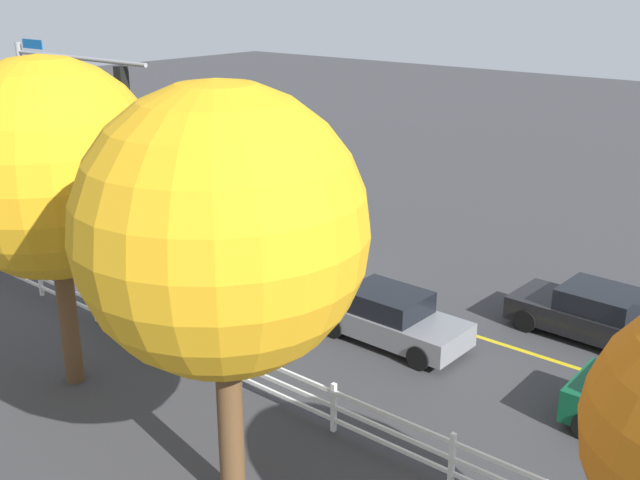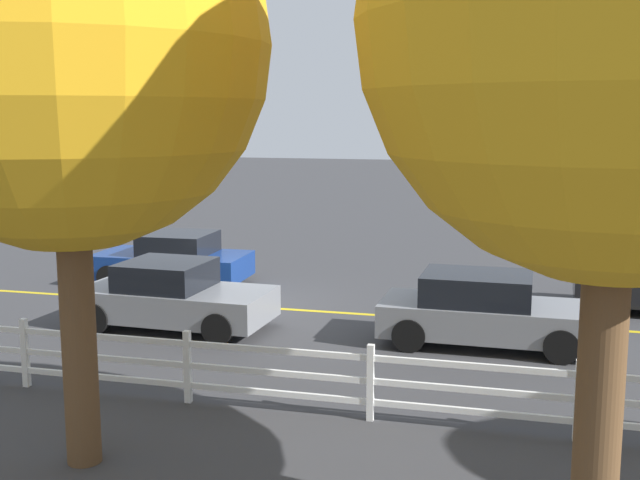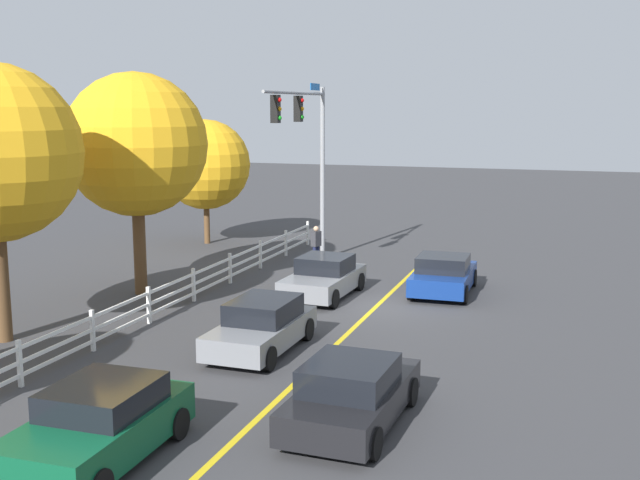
{
  "view_description": "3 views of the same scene",
  "coord_description": "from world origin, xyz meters",
  "px_view_note": "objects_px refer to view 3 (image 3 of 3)",
  "views": [
    {
      "loc": [
        -16.09,
        17.02,
        9.18
      ],
      "look_at": [
        -2.14,
        0.3,
        1.69
      ],
      "focal_mm": 42.28,
      "sensor_mm": 36.0,
      "label": 1
    },
    {
      "loc": [
        -6.54,
        16.97,
        4.46
      ],
      "look_at": [
        -2.32,
        0.88,
        1.8
      ],
      "focal_mm": 44.46,
      "sensor_mm": 36.0,
      "label": 2
    },
    {
      "loc": [
        -24.57,
        -6.29,
        6.56
      ],
      "look_at": [
        -2.59,
        1.18,
        2.56
      ],
      "focal_mm": 43.66,
      "sensor_mm": 36.0,
      "label": 3
    }
  ],
  "objects_px": {
    "tree_0": "(136,145)",
    "car_1": "(324,278)",
    "car_3": "(262,326)",
    "pedestrian": "(316,244)",
    "tree_2": "(205,165)",
    "car_0": "(443,275)",
    "car_4": "(352,394)",
    "car_2": "(99,425)"
  },
  "relations": [
    {
      "from": "tree_0",
      "to": "car_1",
      "type": "bearing_deg",
      "value": -75.06
    },
    {
      "from": "car_3",
      "to": "pedestrian",
      "type": "relative_size",
      "value": 2.42
    },
    {
      "from": "car_3",
      "to": "tree_2",
      "type": "height_order",
      "value": "tree_2"
    },
    {
      "from": "car_0",
      "to": "pedestrian",
      "type": "xyz_separation_m",
      "value": [
        3.04,
        5.83,
        0.27
      ]
    },
    {
      "from": "car_4",
      "to": "pedestrian",
      "type": "relative_size",
      "value": 2.53
    },
    {
      "from": "car_0",
      "to": "tree_2",
      "type": "bearing_deg",
      "value": 61.23
    },
    {
      "from": "car_0",
      "to": "car_1",
      "type": "bearing_deg",
      "value": 113.46
    },
    {
      "from": "car_3",
      "to": "pedestrian",
      "type": "distance_m",
      "value": 11.44
    },
    {
      "from": "car_2",
      "to": "car_3",
      "type": "xyz_separation_m",
      "value": [
        7.14,
        -0.24,
        -0.03
      ]
    },
    {
      "from": "car_3",
      "to": "tree_2",
      "type": "distance_m",
      "value": 17.58
    },
    {
      "from": "car_0",
      "to": "car_3",
      "type": "bearing_deg",
      "value": 155.29
    },
    {
      "from": "car_0",
      "to": "car_3",
      "type": "distance_m",
      "value": 8.89
    },
    {
      "from": "car_4",
      "to": "tree_2",
      "type": "distance_m",
      "value": 22.92
    },
    {
      "from": "car_0",
      "to": "tree_2",
      "type": "relative_size",
      "value": 0.67
    },
    {
      "from": "car_3",
      "to": "tree_2",
      "type": "relative_size",
      "value": 0.68
    },
    {
      "from": "car_0",
      "to": "car_2",
      "type": "distance_m",
      "value": 15.76
    },
    {
      "from": "tree_2",
      "to": "car_2",
      "type": "bearing_deg",
      "value": -157.9
    },
    {
      "from": "car_3",
      "to": "tree_2",
      "type": "bearing_deg",
      "value": -147.42
    },
    {
      "from": "car_0",
      "to": "pedestrian",
      "type": "height_order",
      "value": "pedestrian"
    },
    {
      "from": "car_3",
      "to": "car_0",
      "type": "bearing_deg",
      "value": 157.5
    },
    {
      "from": "car_0",
      "to": "car_4",
      "type": "xyz_separation_m",
      "value": [
        -12.19,
        -0.21,
        0.02
      ]
    },
    {
      "from": "car_1",
      "to": "car_4",
      "type": "bearing_deg",
      "value": 23.8
    },
    {
      "from": "car_2",
      "to": "pedestrian",
      "type": "relative_size",
      "value": 2.42
    },
    {
      "from": "pedestrian",
      "to": "car_4",
      "type": "bearing_deg",
      "value": -48.95
    },
    {
      "from": "car_0",
      "to": "tree_2",
      "type": "xyz_separation_m",
      "value": [
        6.53,
        12.63,
        3.16
      ]
    },
    {
      "from": "car_4",
      "to": "car_2",
      "type": "bearing_deg",
      "value": 129.96
    },
    {
      "from": "car_2",
      "to": "car_3",
      "type": "bearing_deg",
      "value": 177.27
    },
    {
      "from": "car_0",
      "to": "tree_0",
      "type": "xyz_separation_m",
      "value": [
        -3.47,
        10.15,
        4.59
      ]
    },
    {
      "from": "car_1",
      "to": "pedestrian",
      "type": "height_order",
      "value": "pedestrian"
    },
    {
      "from": "car_3",
      "to": "pedestrian",
      "type": "xyz_separation_m",
      "value": [
        11.2,
        2.31,
        0.24
      ]
    },
    {
      "from": "car_2",
      "to": "car_4",
      "type": "distance_m",
      "value": 5.05
    },
    {
      "from": "car_3",
      "to": "tree_0",
      "type": "distance_m",
      "value": 9.32
    },
    {
      "from": "car_1",
      "to": "car_2",
      "type": "bearing_deg",
      "value": 2.83
    },
    {
      "from": "car_0",
      "to": "tree_2",
      "type": "height_order",
      "value": "tree_2"
    },
    {
      "from": "car_2",
      "to": "tree_0",
      "type": "distance_m",
      "value": 14.2
    },
    {
      "from": "car_1",
      "to": "car_4",
      "type": "distance_m",
      "value": 11.17
    },
    {
      "from": "car_2",
      "to": "tree_0",
      "type": "bearing_deg",
      "value": -152.41
    },
    {
      "from": "car_2",
      "to": "tree_2",
      "type": "distance_m",
      "value": 23.78
    },
    {
      "from": "car_4",
      "to": "car_0",
      "type": "bearing_deg",
      "value": 2.84
    },
    {
      "from": "tree_0",
      "to": "tree_2",
      "type": "height_order",
      "value": "tree_0"
    },
    {
      "from": "car_4",
      "to": "tree_0",
      "type": "bearing_deg",
      "value": 51.77
    },
    {
      "from": "car_0",
      "to": "car_1",
      "type": "xyz_separation_m",
      "value": [
        -1.8,
        3.88,
        0.01
      ]
    }
  ]
}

